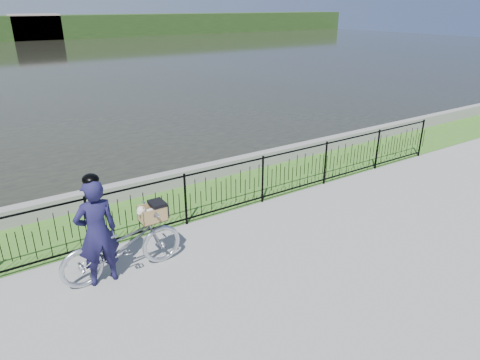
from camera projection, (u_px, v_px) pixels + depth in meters
ground at (269, 243)px, 8.42m from camera, size 120.00×120.00×0.00m
grass_strip at (205, 197)px, 10.42m from camera, size 60.00×2.00×0.01m
water at (17, 64)px, 33.84m from camera, size 120.00×120.00×0.00m
quay_wall at (186, 176)px, 11.12m from camera, size 60.00×0.30×0.40m
fence at (226, 189)px, 9.43m from camera, size 14.00×0.06×1.15m
far_building_right at (36, 27)px, 55.94m from camera, size 6.00×3.00×3.20m
bicycle_rig at (123, 244)px, 7.27m from camera, size 2.11×0.74×1.21m
cyclist at (97, 231)px, 6.90m from camera, size 0.68×0.45×1.93m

